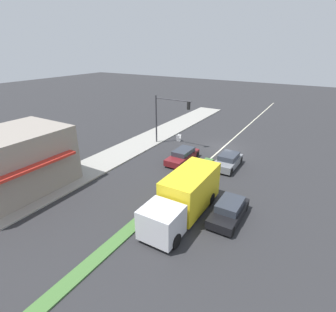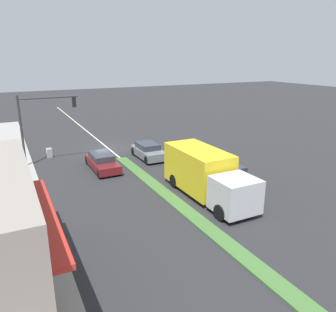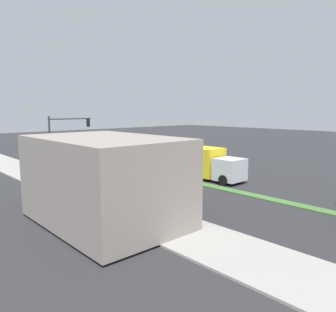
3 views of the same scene
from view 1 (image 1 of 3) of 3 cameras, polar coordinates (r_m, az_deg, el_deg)
ground_plane at (r=17.17m, az=-10.00°, el=-16.91°), size 160.00×160.00×0.00m
sidewalk_right at (r=23.01m, az=-28.38°, el=-8.26°), size 4.00×73.00×0.12m
lane_marking_center at (r=31.08m, az=11.93°, el=1.85°), size 0.16×60.00×0.01m
building_corner_store at (r=23.79m, az=-31.74°, el=-1.41°), size 6.68×9.13×4.74m
traffic_signal_main at (r=30.15m, az=-0.32°, el=9.46°), size 4.59×0.34×5.60m
pedestrian at (r=24.72m, az=-19.16°, el=-1.99°), size 0.34×0.34×1.72m
warning_aframe_sign at (r=32.28m, az=2.31°, el=3.93°), size 0.45×0.53×0.84m
delivery_truck at (r=18.03m, az=3.65°, el=-8.68°), size 2.44×7.50×2.87m
sedan_maroon at (r=26.57m, az=3.20°, el=0.05°), size 1.75×4.47×1.25m
suv_black at (r=18.53m, az=13.11°, el=-11.50°), size 1.76×3.99×1.27m
suv_grey at (r=25.88m, az=12.90°, el=-1.05°), size 1.85×3.96×1.33m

